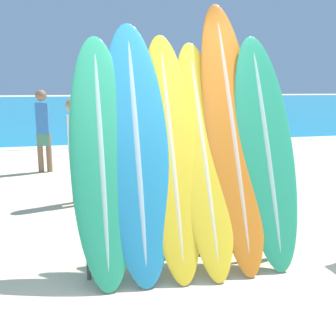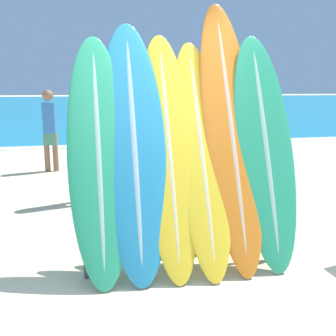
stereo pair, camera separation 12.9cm
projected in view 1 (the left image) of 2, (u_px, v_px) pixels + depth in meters
name	position (u px, v px, depth m)	size (l,w,h in m)	color
ground_plane	(171.00, 319.00, 2.86)	(160.00, 160.00, 0.00)	beige
ocean_water	(74.00, 104.00, 38.93)	(120.00, 60.00, 0.01)	teal
surfboard_rack	(190.00, 224.00, 3.59)	(1.88, 0.04, 0.78)	#47474C
surfboard_slot_0	(101.00, 159.00, 3.35)	(0.53, 0.83, 2.11)	#289E70
surfboard_slot_1	(137.00, 149.00, 3.43)	(0.58, 0.92, 2.25)	teal
surfboard_slot_2	(172.00, 153.00, 3.52)	(0.49, 0.96, 2.15)	yellow
surfboard_slot_3	(203.00, 155.00, 3.60)	(0.49, 1.03, 2.10)	yellow
surfboard_slot_4	(232.00, 131.00, 3.70)	(0.53, 1.13, 2.49)	orange
surfboard_slot_5	(266.00, 149.00, 3.73)	(0.57, 0.91, 2.17)	#289E70
person_near_water	(137.00, 124.00, 8.42)	(0.22, 0.27, 1.62)	#846047
person_mid_beach	(43.00, 128.00, 7.63)	(0.27, 0.21, 1.60)	#846047
person_far_left	(230.00, 136.00, 6.53)	(0.26, 0.25, 1.55)	beige
person_far_right	(75.00, 147.00, 5.50)	(0.20, 0.25, 1.51)	#A87A5B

